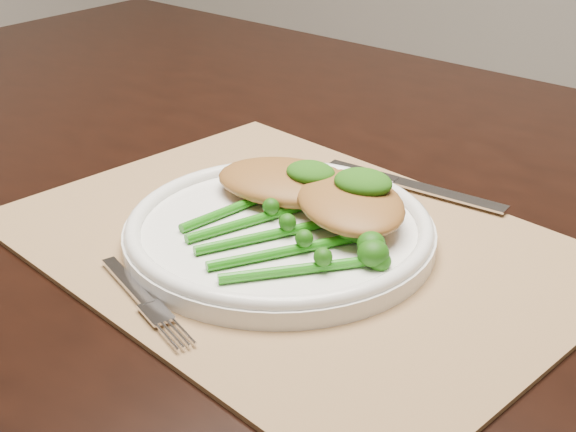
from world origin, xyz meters
The scene contains 10 objects.
dining_table centered at (-0.10, -0.09, 0.38)m, with size 1.72×1.15×0.75m.
placemat centered at (-0.02, -0.25, 0.75)m, with size 0.50×0.36×0.00m, color #98744D.
dinner_plate centered at (-0.03, -0.26, 0.77)m, with size 0.27×0.27×0.02m.
knife centered at (0.01, -0.10, 0.76)m, with size 0.19×0.03×0.01m.
fork centered at (-0.06, -0.40, 0.76)m, with size 0.14×0.08×0.00m.
chicken_fillet_left centered at (-0.06, -0.20, 0.78)m, with size 0.14×0.09×0.03m, color #95612B.
chicken_fillet_right centered at (0.02, -0.22, 0.79)m, with size 0.13×0.09×0.03m, color #95612B.
pesto_dollop_left centered at (-0.03, -0.20, 0.80)m, with size 0.05×0.04×0.02m, color #144309.
pesto_dollop_right centered at (0.02, -0.21, 0.80)m, with size 0.05×0.04×0.02m, color #144309.
broccolini_bundle centered at (-0.03, -0.29, 0.77)m, with size 0.21×0.22×0.04m.
Camera 1 is at (0.29, -0.79, 1.09)m, focal length 50.00 mm.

